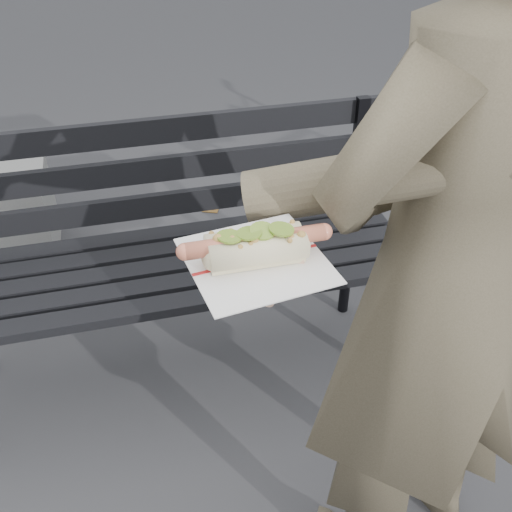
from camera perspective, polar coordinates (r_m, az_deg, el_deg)
The scene contains 4 objects.
park_bench at distance 1.91m, azimuth -8.84°, elevation 1.53°, with size 1.50×0.44×0.88m.
person at distance 1.21m, azimuth 17.38°, elevation -2.37°, with size 0.64×0.42×1.75m, color #4C4533.
held_hotdog at distance 0.95m, azimuth 10.46°, elevation 5.93°, with size 0.63×0.32×0.20m.
fallen_leaves at distance 2.06m, azimuth 5.26°, elevation -14.83°, with size 4.06×3.40×0.00m.
Camera 1 is at (-0.17, -0.77, 1.60)m, focal length 42.00 mm.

